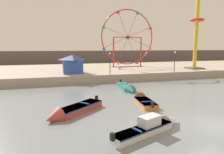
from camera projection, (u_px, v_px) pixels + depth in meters
ground_plane at (214, 125)px, 13.85m from camera, size 240.00×240.00×0.00m
quay_promenade at (108, 70)px, 41.62m from camera, size 110.00×22.05×1.21m
distant_town_skyline at (91, 58)px, 60.70m from camera, size 140.00×3.00×4.40m
motorboat_white_red_stripe at (152, 126)px, 12.83m from camera, size 5.91×3.11×1.36m
motorboat_faded_red at (71, 111)px, 16.01m from camera, size 5.30×4.79×1.34m
motorboat_teal_painted at (128, 88)px, 25.33m from camera, size 1.88×6.33×1.36m
motorboat_orange_hull at (143, 100)px, 19.44m from camera, size 1.73×4.42×1.27m
ferris_wheel_red_frame at (128, 38)px, 42.29m from camera, size 11.79×1.20×12.27m
drop_tower_yellow_tower at (196, 33)px, 38.26m from camera, size 2.80×2.80×15.01m
carnival_booth_blue_tent at (73, 64)px, 32.24m from camera, size 3.43×3.46×3.00m
promenade_lamp_near at (110, 60)px, 30.66m from camera, size 0.32×0.32×3.46m
promenade_lamp_far at (175, 58)px, 33.57m from camera, size 0.32×0.32×3.53m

